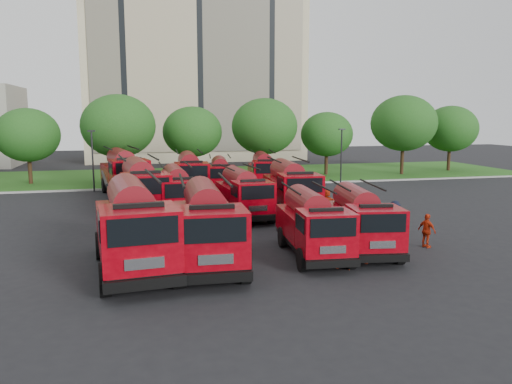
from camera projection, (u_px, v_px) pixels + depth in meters
ground at (260, 232)px, 27.29m from camera, size 140.00×140.00×0.00m
lawn at (201, 176)px, 52.28m from camera, size 70.00×16.00×0.12m
curb at (212, 186)px, 44.49m from camera, size 70.00×0.30×0.14m
apartment_building at (194, 72)px, 71.94m from camera, size 30.00×14.18×25.00m
tree_1 at (28, 135)px, 45.06m from camera, size 5.71×5.71×6.98m
tree_2 at (118, 126)px, 45.32m from camera, size 6.72×6.72×8.22m
tree_3 at (192, 132)px, 49.43m from camera, size 5.88×5.88×7.19m
tree_4 at (265, 126)px, 49.51m from camera, size 6.55×6.55×8.01m
tree_5 at (327, 134)px, 52.20m from camera, size 5.46×5.46×6.68m
tree_6 at (404, 123)px, 52.42m from camera, size 6.89×6.89×8.42m
tree_7 at (451, 129)px, 56.05m from camera, size 6.05×6.05×7.39m
lamp_post_0 at (93, 157)px, 41.10m from camera, size 0.60×0.25×5.11m
lamp_post_1 at (341, 153)px, 46.14m from camera, size 0.60×0.25×5.11m
fire_truck_0 at (133, 226)px, 20.38m from camera, size 3.54×8.21×3.63m
fire_truck_1 at (206, 225)px, 21.06m from camera, size 3.05×7.63×3.42m
fire_truck_2 at (312, 224)px, 22.54m from camera, size 2.72×6.50×2.89m
fire_truck_3 at (361, 220)px, 23.33m from camera, size 3.14×6.66×2.91m
fire_truck_4 at (141, 188)px, 31.24m from camera, size 3.55×8.05×3.55m
fire_truck_5 at (177, 192)px, 31.35m from camera, size 2.62×6.83×3.08m
fire_truck_6 at (243, 193)px, 31.08m from camera, size 2.70×6.66×2.97m
fire_truck_7 at (291, 187)px, 32.69m from camera, size 3.05×7.40×3.30m
fire_truck_8 at (124, 173)px, 39.49m from camera, size 4.14×8.33×3.62m
fire_truck_9 at (190, 174)px, 39.50m from camera, size 2.95×7.47×3.35m
fire_truck_10 at (220, 175)px, 40.79m from camera, size 2.95×6.55×2.88m
fire_truck_11 at (264, 171)px, 43.22m from camera, size 3.24×7.03×3.08m
firefighter_0 at (368, 263)px, 21.54m from camera, size 0.70×0.64×1.57m
firefighter_1 at (345, 270)px, 20.59m from camera, size 0.88×0.77×1.58m
firefighter_2 at (426, 247)px, 24.04m from camera, size 0.87×1.10×1.65m
firefighter_3 at (394, 231)px, 27.39m from camera, size 1.23×1.11×1.71m
firefighter_4 at (159, 237)px, 26.16m from camera, size 1.11×1.07×1.91m
firefighter_5 at (326, 216)px, 31.62m from camera, size 1.74×1.14×1.73m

